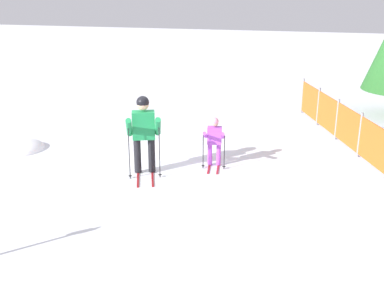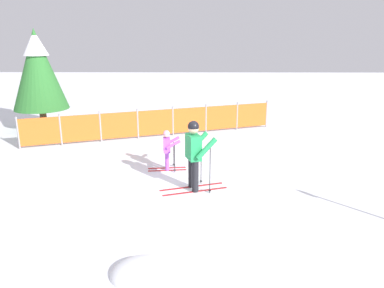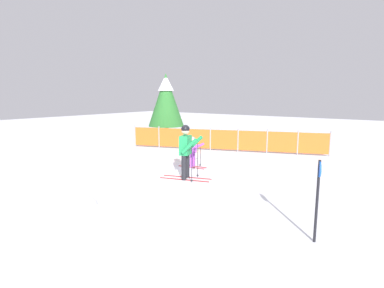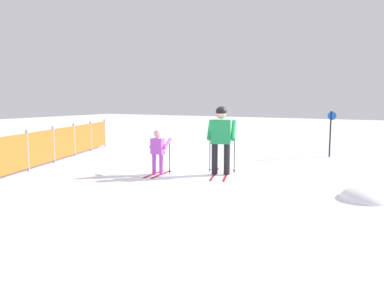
# 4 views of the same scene
# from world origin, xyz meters

# --- Properties ---
(ground_plane) EXTENTS (60.00, 60.00, 0.00)m
(ground_plane) POSITION_xyz_m (0.00, 0.00, 0.00)
(ground_plane) COLOR white
(skier_adult) EXTENTS (1.68, 0.93, 1.75)m
(skier_adult) POSITION_xyz_m (0.28, 0.13, 1.04)
(skier_adult) COLOR maroon
(skier_adult) RESTS_ON ground_plane
(skier_child) EXTENTS (1.10, 0.55, 1.15)m
(skier_child) POSITION_xyz_m (-0.48, 1.56, 0.68)
(skier_child) COLOR maroon
(skier_child) RESTS_ON ground_plane
(safety_fence) EXTENTS (8.88, 3.26, 1.11)m
(safety_fence) POSITION_xyz_m (-1.19, 5.08, 0.56)
(safety_fence) COLOR gray
(safety_fence) RESTS_ON ground_plane
(snow_mound) EXTENTS (1.10, 0.94, 0.44)m
(snow_mound) POSITION_xyz_m (-0.51, -3.32, 0.00)
(snow_mound) COLOR white
(snow_mound) RESTS_ON ground_plane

